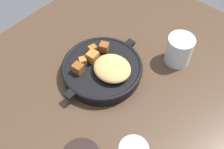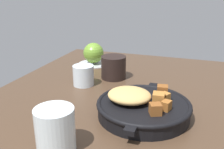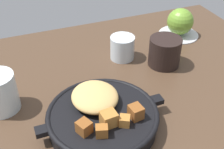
{
  "view_description": "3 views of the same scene",
  "coord_description": "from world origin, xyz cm",
  "px_view_note": "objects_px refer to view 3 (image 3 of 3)",
  "views": [
    {
      "loc": [
        31.87,
        31.01,
        66.84
      ],
      "look_at": [
        -3.93,
        -0.91,
        3.83
      ],
      "focal_mm": 44.81,
      "sensor_mm": 36.0,
      "label": 1
    },
    {
      "loc": [
        -62.18,
        -16.88,
        31.98
      ],
      "look_at": [
        1.74,
        5.33,
        7.93
      ],
      "focal_mm": 41.33,
      "sensor_mm": 36.0,
      "label": 2
    },
    {
      "loc": [
        -18.79,
        -47.69,
        46.34
      ],
      "look_at": [
        1.5,
        4.3,
        5.61
      ],
      "focal_mm": 47.13,
      "sensor_mm": 36.0,
      "label": 3
    }
  ],
  "objects_px": {
    "coffee_mug_dark": "(165,52)",
    "red_apple": "(180,21)",
    "cast_iron_skillet": "(102,115)",
    "water_glass_short": "(122,48)"
  },
  "relations": [
    {
      "from": "coffee_mug_dark",
      "to": "red_apple",
      "type": "bearing_deg",
      "value": 45.33
    },
    {
      "from": "cast_iron_skillet",
      "to": "red_apple",
      "type": "relative_size",
      "value": 3.35
    },
    {
      "from": "coffee_mug_dark",
      "to": "cast_iron_skillet",
      "type": "bearing_deg",
      "value": -146.52
    },
    {
      "from": "red_apple",
      "to": "water_glass_short",
      "type": "height_order",
      "value": "red_apple"
    },
    {
      "from": "cast_iron_skillet",
      "to": "water_glass_short",
      "type": "distance_m",
      "value": 0.27
    },
    {
      "from": "coffee_mug_dark",
      "to": "water_glass_short",
      "type": "bearing_deg",
      "value": 142.66
    },
    {
      "from": "red_apple",
      "to": "coffee_mug_dark",
      "type": "bearing_deg",
      "value": -134.67
    },
    {
      "from": "red_apple",
      "to": "cast_iron_skillet",
      "type": "bearing_deg",
      "value": -141.86
    },
    {
      "from": "cast_iron_skillet",
      "to": "red_apple",
      "type": "distance_m",
      "value": 0.47
    },
    {
      "from": "red_apple",
      "to": "water_glass_short",
      "type": "relative_size",
      "value": 1.22
    }
  ]
}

